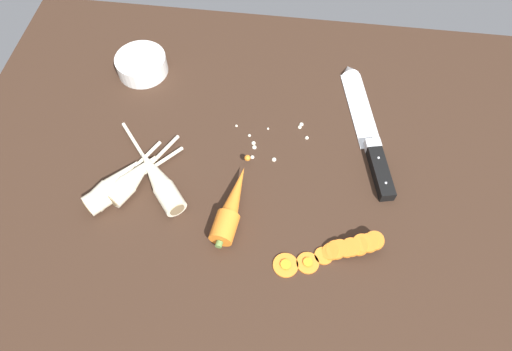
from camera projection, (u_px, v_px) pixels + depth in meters
ground_plane at (257, 176)px, 89.14cm from camera, size 120.00×90.00×4.00cm
chefs_knife at (365, 124)px, 92.61cm from camera, size 11.26×34.55×4.18cm
whole_carrot at (232, 206)px, 81.08cm from camera, size 6.08×19.32×4.20cm
parsnip_front at (134, 177)px, 84.33cm from camera, size 10.74×17.36×4.00cm
parsnip_mid_left at (116, 182)px, 83.80cm from camera, size 10.39×16.62×4.00cm
parsnip_mid_right at (158, 179)px, 84.20cm from camera, size 17.15×19.75×4.00cm
parsnip_back at (120, 186)px, 83.36cm from camera, size 15.69×17.02×4.00cm
carrot_slice_stack at (350, 247)px, 77.60cm from camera, size 11.55×6.18×3.89cm
carrot_slice_stray_near at (308, 263)px, 77.34cm from camera, size 3.91×3.91×0.70cm
carrot_slice_stray_mid at (286, 265)px, 77.13cm from camera, size 4.37×4.37×0.70cm
prep_bowl at (142, 64)px, 99.34cm from camera, size 11.00×11.00×4.00cm
mince_crumbs at (273, 140)px, 90.72cm from camera, size 15.23×10.26×0.89cm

